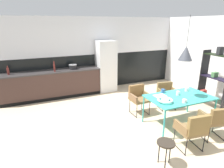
{
  "coord_description": "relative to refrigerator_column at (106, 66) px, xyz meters",
  "views": [
    {
      "loc": [
        -2.1,
        -3.26,
        2.41
      ],
      "look_at": [
        -0.29,
        1.03,
        0.89
      ],
      "focal_mm": 30.24,
      "sensor_mm": 36.0,
      "label": 1
    }
  ],
  "objects": [
    {
      "name": "ground_plane",
      "position": [
        -0.29,
        -2.99,
        -0.91
      ],
      "size": [
        8.87,
        8.87,
        0.0
      ],
      "primitive_type": "plane",
      "color": "#CAB391"
    },
    {
      "name": "back_wall_splashback_dark",
      "position": [
        -0.29,
        0.36,
        -0.25
      ],
      "size": [
        6.7,
        0.12,
        1.3
      ],
      "primitive_type": "cube",
      "color": "black",
      "rests_on": "ground"
    },
    {
      "name": "back_wall_panel_upper",
      "position": [
        -0.29,
        0.36,
        1.05
      ],
      "size": [
        6.7,
        0.12,
        1.3
      ],
      "primitive_type": "cube",
      "color": "silver",
      "rests_on": "back_wall_splashback_dark"
    },
    {
      "name": "kitchen_counter",
      "position": [
        -1.92,
        -0.0,
        -0.45
      ],
      "size": [
        3.18,
        0.63,
        0.91
      ],
      "color": "#402C26",
      "rests_on": "ground"
    },
    {
      "name": "refrigerator_column",
      "position": [
        0.0,
        0.0,
        0.0
      ],
      "size": [
        0.65,
        0.6,
        1.81
      ],
      "primitive_type": "cube",
      "color": "silver",
      "rests_on": "ground"
    },
    {
      "name": "dining_table",
      "position": [
        0.72,
        -3.03,
        -0.22
      ],
      "size": [
        1.55,
        0.9,
        0.73
      ],
      "color": "teal",
      "rests_on": "ground"
    },
    {
      "name": "armchair_head_of_table",
      "position": [
        1.07,
        -2.12,
        -0.41
      ],
      "size": [
        0.56,
        0.55,
        0.74
      ],
      "rotation": [
        0.0,
        0.0,
        2.94
      ],
      "color": "brown",
      "rests_on": "ground"
    },
    {
      "name": "armchair_far_side",
      "position": [
        0.26,
        -3.95,
        -0.4
      ],
      "size": [
        0.53,
        0.52,
        0.8
      ],
      "rotation": [
        0.0,
        0.0,
        -0.11
      ],
      "color": "brown",
      "rests_on": "ground"
    },
    {
      "name": "armchair_facing_counter",
      "position": [
        0.14,
        -2.1,
        -0.4
      ],
      "size": [
        0.5,
        0.48,
        0.78
      ],
      "rotation": [
        0.0,
        0.0,
        3.16
      ],
      "color": "brown",
      "rests_on": "ground"
    },
    {
      "name": "armchair_by_stool",
      "position": [
        0.99,
        -3.85,
        -0.4
      ],
      "size": [
        0.57,
        0.56,
        0.77
      ],
      "rotation": [
        0.0,
        0.0,
        -0.22
      ],
      "color": "brown",
      "rests_on": "ground"
    },
    {
      "name": "fruit_bowl",
      "position": [
        0.18,
        -3.16,
        -0.13
      ],
      "size": [
        0.34,
        0.34,
        0.08
      ],
      "color": "silver",
      "rests_on": "dining_table"
    },
    {
      "name": "open_book",
      "position": [
        0.31,
        -2.81,
        -0.17
      ],
      "size": [
        0.28,
        0.2,
        0.02
      ],
      "color": "white",
      "rests_on": "dining_table"
    },
    {
      "name": "mug_tall_blue",
      "position": [
        0.74,
        -2.94,
        -0.12
      ],
      "size": [
        0.12,
        0.07,
        0.1
      ],
      "color": "white",
      "rests_on": "dining_table"
    },
    {
      "name": "mug_dark_espresso",
      "position": [
        0.51,
        -2.66,
        -0.13
      ],
      "size": [
        0.13,
        0.08,
        0.1
      ],
      "color": "#335B93",
      "rests_on": "dining_table"
    },
    {
      "name": "mug_glass_clear",
      "position": [
        1.14,
        -2.8,
        -0.13
      ],
      "size": [
        0.13,
        0.09,
        0.1
      ],
      "color": "white",
      "rests_on": "dining_table"
    },
    {
      "name": "mug_short_terracotta",
      "position": [
        0.56,
        -3.35,
        -0.14
      ],
      "size": [
        0.13,
        0.09,
        0.08
      ],
      "color": "white",
      "rests_on": "dining_table"
    },
    {
      "name": "cooking_pot",
      "position": [
        -1.2,
        -0.02,
        0.09
      ],
      "size": [
        0.27,
        0.27,
        0.18
      ],
      "color": "black",
      "rests_on": "kitchen_counter"
    },
    {
      "name": "bottle_spice_small",
      "position": [
        -3.14,
        0.02,
        0.12
      ],
      "size": [
        0.07,
        0.07,
        0.27
      ],
      "color": "maroon",
      "rests_on": "kitchen_counter"
    },
    {
      "name": "bottle_oil_tall",
      "position": [
        -1.81,
        -0.15,
        0.15
      ],
      "size": [
        0.06,
        0.06,
        0.34
      ],
      "color": "maroon",
      "rests_on": "kitchen_counter"
    },
    {
      "name": "side_stool",
      "position": [
        -0.48,
        -4.08,
        -0.49
      ],
      "size": [
        0.31,
        0.31,
        0.47
      ],
      "color": "#2D261E",
      "rests_on": "ground"
    },
    {
      "name": "open_shelf_unit",
      "position": [
        2.38,
        -2.59,
        -0.02
      ],
      "size": [
        0.3,
        0.88,
        1.78
      ],
      "rotation": [
        0.0,
        0.0,
        -1.57
      ],
      "color": "black",
      "rests_on": "ground"
    },
    {
      "name": "pendant_lamp_over_table_near",
      "position": [
        0.72,
        -3.05,
        0.86
      ],
      "size": [
        0.31,
        0.31,
        0.95
      ],
      "color": "black"
    }
  ]
}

